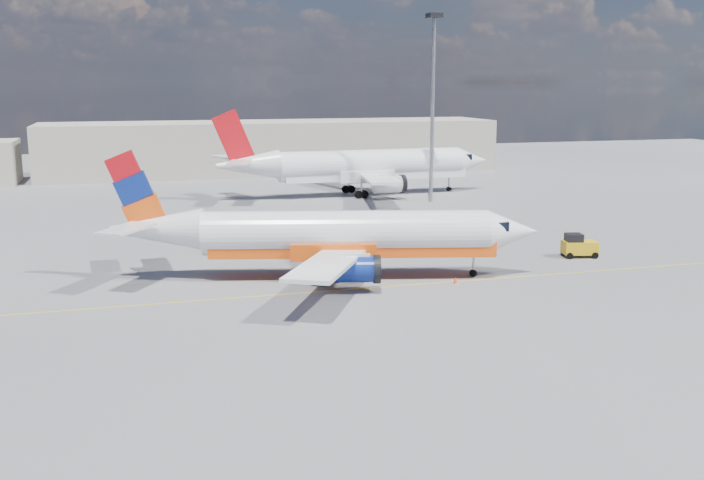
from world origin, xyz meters
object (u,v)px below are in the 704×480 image
object	(u,v)px
main_jet	(332,235)
traffic_cone	(455,280)
second_jet	(363,166)
gse_tug	(579,246)

from	to	relation	value
main_jet	traffic_cone	distance (m)	9.34
second_jet	gse_tug	distance (m)	39.65
main_jet	traffic_cone	world-z (taller)	main_jet
main_jet	gse_tug	distance (m)	21.15
main_jet	second_jet	bearing A→B (deg)	84.18
second_jet	traffic_cone	xyz separation A→B (m)	(-6.56, -44.33, -3.38)
second_jet	gse_tug	bearing A→B (deg)	-82.70
second_jet	traffic_cone	world-z (taller)	second_jet
second_jet	gse_tug	world-z (taller)	second_jet
second_jet	traffic_cone	bearing A→B (deg)	-100.68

